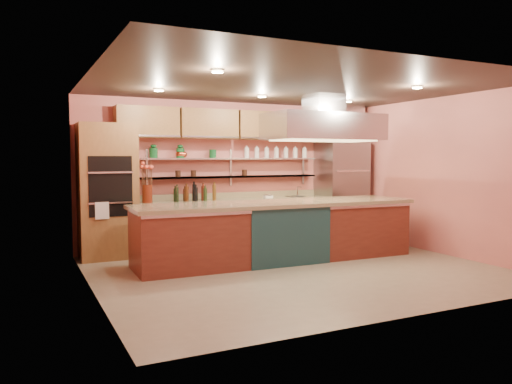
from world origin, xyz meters
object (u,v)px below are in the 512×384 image
kitchen_scale (268,196)px  copper_kettle (183,154)px  island (277,231)px  flower_vase (147,194)px  green_canister (213,154)px  refrigerator (341,189)px

kitchen_scale → copper_kettle: 1.86m
island → flower_vase: flower_vase is taller
flower_vase → kitchen_scale: (2.38, 0.00, -0.11)m
flower_vase → island: bearing=-37.5°
copper_kettle → green_canister: 0.59m
refrigerator → green_canister: bearing=175.3°
copper_kettle → refrigerator: bearing=-3.9°
refrigerator → kitchen_scale: refrigerator is taller
island → flower_vase: (-1.84, 1.41, 0.59)m
island → refrigerator: bearing=32.8°
green_canister → copper_kettle: bearing=180.0°
refrigerator → flower_vase: (-4.13, 0.01, 0.04)m
refrigerator → island: refrigerator is taller
refrigerator → green_canister: 2.92m
refrigerator → copper_kettle: refrigerator is taller
refrigerator → kitchen_scale: bearing=179.7°
flower_vase → green_canister: bearing=9.5°
flower_vase → kitchen_scale: size_ratio=1.91×
kitchen_scale → green_canister: bearing=-179.3°
island → copper_kettle: copper_kettle is taller
flower_vase → copper_kettle: 1.03m
copper_kettle → island: bearing=-55.6°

